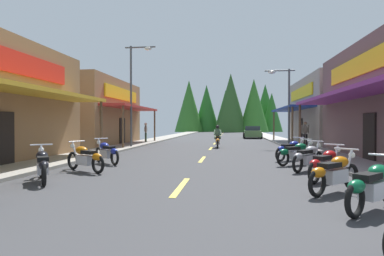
{
  "coord_description": "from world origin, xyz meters",
  "views": [
    {
      "loc": [
        1.26,
        0.64,
        1.63
      ],
      "look_at": [
        -2.85,
        33.59,
        1.2
      ],
      "focal_mm": 28.54,
      "sensor_mm": 36.0,
      "label": 1
    }
  ],
  "objects_px": {
    "rider_cruising_lead": "(218,138)",
    "motorcycle_parked_right_2": "(335,172)",
    "motorcycle_parked_right_5": "(296,153)",
    "motorcycle_parked_right_3": "(326,164)",
    "streetlamp_left": "(135,83)",
    "motorcycle_parked_left_3": "(85,157)",
    "pedestrian_browsing": "(146,131)",
    "motorcycle_parked_right_4": "(308,157)",
    "motorcycle_parked_left_4": "(107,152)",
    "pedestrian_waiting": "(305,132)",
    "streetlamp_right": "(284,95)",
    "motorcycle_parked_right_6": "(291,150)",
    "parked_car_curbside": "(252,132)",
    "motorcycle_parked_left_2": "(42,165)",
    "motorcycle_parked_right_1": "(373,185)"
  },
  "relations": [
    {
      "from": "motorcycle_parked_right_5",
      "to": "motorcycle_parked_left_2",
      "type": "height_order",
      "value": "same"
    },
    {
      "from": "motorcycle_parked_right_2",
      "to": "motorcycle_parked_right_3",
      "type": "xyz_separation_m",
      "value": [
        0.29,
        1.61,
        0.0
      ]
    },
    {
      "from": "motorcycle_parked_right_4",
      "to": "motorcycle_parked_left_3",
      "type": "distance_m",
      "value": 7.7
    },
    {
      "from": "motorcycle_parked_left_3",
      "to": "motorcycle_parked_left_2",
      "type": "bearing_deg",
      "value": 110.75
    },
    {
      "from": "motorcycle_parked_right_2",
      "to": "motorcycle_parked_left_3",
      "type": "xyz_separation_m",
      "value": [
        -7.37,
        2.33,
        0.0
      ]
    },
    {
      "from": "motorcycle_parked_right_2",
      "to": "pedestrian_browsing",
      "type": "distance_m",
      "value": 20.07
    },
    {
      "from": "motorcycle_parked_right_4",
      "to": "motorcycle_parked_right_6",
      "type": "height_order",
      "value": "same"
    },
    {
      "from": "motorcycle_parked_right_2",
      "to": "motorcycle_parked_left_4",
      "type": "distance_m",
      "value": 8.73
    },
    {
      "from": "motorcycle_parked_right_3",
      "to": "motorcycle_parked_right_5",
      "type": "height_order",
      "value": "same"
    },
    {
      "from": "motorcycle_parked_right_1",
      "to": "pedestrian_browsing",
      "type": "relative_size",
      "value": 0.92
    },
    {
      "from": "streetlamp_left",
      "to": "motorcycle_parked_right_2",
      "type": "distance_m",
      "value": 15.8
    },
    {
      "from": "motorcycle_parked_right_1",
      "to": "motorcycle_parked_right_6",
      "type": "height_order",
      "value": "same"
    },
    {
      "from": "motorcycle_parked_right_5",
      "to": "rider_cruising_lead",
      "type": "distance_m",
      "value": 9.24
    },
    {
      "from": "streetlamp_left",
      "to": "motorcycle_parked_right_4",
      "type": "xyz_separation_m",
      "value": [
        9.08,
        -9.02,
        -3.94
      ]
    },
    {
      "from": "motorcycle_parked_right_4",
      "to": "motorcycle_parked_right_6",
      "type": "bearing_deg",
      "value": 40.16
    },
    {
      "from": "streetlamp_left",
      "to": "motorcycle_parked_right_1",
      "type": "xyz_separation_m",
      "value": [
        9.04,
        -13.98,
        -3.94
      ]
    },
    {
      "from": "motorcycle_parked_right_6",
      "to": "pedestrian_waiting",
      "type": "height_order",
      "value": "pedestrian_waiting"
    },
    {
      "from": "streetlamp_right",
      "to": "pedestrian_browsing",
      "type": "height_order",
      "value": "streetlamp_right"
    },
    {
      "from": "pedestrian_browsing",
      "to": "motorcycle_parked_right_4",
      "type": "bearing_deg",
      "value": -81.41
    },
    {
      "from": "parked_car_curbside",
      "to": "motorcycle_parked_left_3",
      "type": "bearing_deg",
      "value": 165.24
    },
    {
      "from": "rider_cruising_lead",
      "to": "motorcycle_parked_right_2",
      "type": "bearing_deg",
      "value": -169.15
    },
    {
      "from": "motorcycle_parked_right_4",
      "to": "motorcycle_parked_right_5",
      "type": "relative_size",
      "value": 0.94
    },
    {
      "from": "streetlamp_right",
      "to": "pedestrian_waiting",
      "type": "distance_m",
      "value": 3.08
    },
    {
      "from": "motorcycle_parked_right_6",
      "to": "parked_car_curbside",
      "type": "height_order",
      "value": "parked_car_curbside"
    },
    {
      "from": "motorcycle_parked_left_4",
      "to": "rider_cruising_lead",
      "type": "relative_size",
      "value": 0.77
    },
    {
      "from": "pedestrian_waiting",
      "to": "motorcycle_parked_right_2",
      "type": "bearing_deg",
      "value": 157.88
    },
    {
      "from": "rider_cruising_lead",
      "to": "streetlamp_left",
      "type": "bearing_deg",
      "value": 97.55
    },
    {
      "from": "motorcycle_parked_right_4",
      "to": "pedestrian_waiting",
      "type": "relative_size",
      "value": 0.94
    },
    {
      "from": "motorcycle_parked_right_3",
      "to": "rider_cruising_lead",
      "type": "xyz_separation_m",
      "value": [
        -3.6,
        11.89,
        0.17
      ]
    },
    {
      "from": "motorcycle_parked_right_6",
      "to": "parked_car_curbside",
      "type": "distance_m",
      "value": 21.6
    },
    {
      "from": "streetlamp_left",
      "to": "motorcycle_parked_right_2",
      "type": "bearing_deg",
      "value": -54.7
    },
    {
      "from": "motorcycle_parked_right_1",
      "to": "motorcycle_parked_left_2",
      "type": "distance_m",
      "value": 8.14
    },
    {
      "from": "motorcycle_parked_left_4",
      "to": "pedestrian_waiting",
      "type": "distance_m",
      "value": 14.98
    },
    {
      "from": "motorcycle_parked_right_5",
      "to": "motorcycle_parked_right_6",
      "type": "relative_size",
      "value": 1.09
    },
    {
      "from": "motorcycle_parked_right_3",
      "to": "motorcycle_parked_right_6",
      "type": "bearing_deg",
      "value": 41.18
    },
    {
      "from": "streetlamp_right",
      "to": "pedestrian_browsing",
      "type": "bearing_deg",
      "value": 164.97
    },
    {
      "from": "motorcycle_parked_right_5",
      "to": "motorcycle_parked_right_3",
      "type": "bearing_deg",
      "value": -123.17
    },
    {
      "from": "streetlamp_left",
      "to": "streetlamp_right",
      "type": "bearing_deg",
      "value": 12.34
    },
    {
      "from": "streetlamp_left",
      "to": "motorcycle_parked_left_3",
      "type": "bearing_deg",
      "value": -81.77
    },
    {
      "from": "motorcycle_parked_right_5",
      "to": "motorcycle_parked_left_3",
      "type": "height_order",
      "value": "same"
    },
    {
      "from": "pedestrian_browsing",
      "to": "rider_cruising_lead",
      "type": "bearing_deg",
      "value": -59.56
    },
    {
      "from": "motorcycle_parked_right_6",
      "to": "streetlamp_right",
      "type": "bearing_deg",
      "value": 40.46
    },
    {
      "from": "motorcycle_parked_left_4",
      "to": "pedestrian_waiting",
      "type": "relative_size",
      "value": 0.91
    },
    {
      "from": "streetlamp_left",
      "to": "motorcycle_parked_left_4",
      "type": "height_order",
      "value": "streetlamp_left"
    },
    {
      "from": "motorcycle_parked_right_2",
      "to": "parked_car_curbside",
      "type": "xyz_separation_m",
      "value": [
        0.09,
        28.09,
        0.2
      ]
    },
    {
      "from": "motorcycle_parked_left_4",
      "to": "motorcycle_parked_left_2",
      "type": "bearing_deg",
      "value": 129.43
    },
    {
      "from": "motorcycle_parked_left_4",
      "to": "motorcycle_parked_right_2",
      "type": "bearing_deg",
      "value": -168.37
    },
    {
      "from": "motorcycle_parked_right_3",
      "to": "motorcycle_parked_left_4",
      "type": "xyz_separation_m",
      "value": [
        -7.79,
        2.85,
        0.0
      ]
    },
    {
      "from": "motorcycle_parked_left_2",
      "to": "rider_cruising_lead",
      "type": "height_order",
      "value": "rider_cruising_lead"
    },
    {
      "from": "motorcycle_parked_right_3",
      "to": "motorcycle_parked_left_4",
      "type": "relative_size",
      "value": 1.02
    }
  ]
}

